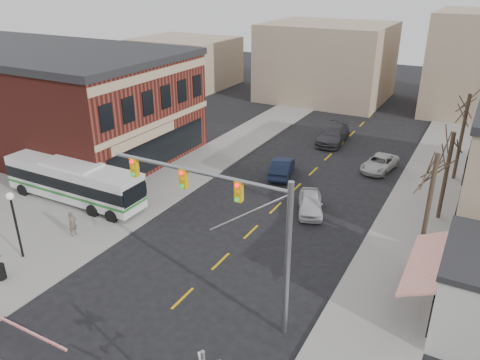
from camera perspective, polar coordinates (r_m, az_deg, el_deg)
name	(u,v)px	position (r m, az deg, el deg)	size (l,w,h in m)	color
ground	(160,321)	(24.80, -9.78, -16.55)	(160.00, 160.00, 0.00)	black
sidewalk_west	(210,159)	(43.76, -3.74, 2.54)	(5.00, 60.00, 0.12)	gray
sidewalk_east	(423,203)	(37.99, 21.41, -2.61)	(5.00, 60.00, 0.12)	gray
brick_building	(36,97)	(50.98, -23.58, 9.29)	(30.40, 15.40, 9.60)	maroon
tree_east_a	(428,208)	(29.24, 21.95, -3.19)	(0.28, 0.28, 6.75)	#382B21
tree_east_b	(446,176)	(34.82, 23.78, 0.40)	(0.28, 0.28, 6.30)	#382B21
tree_east_c	(461,138)	(42.22, 25.37, 4.70)	(0.28, 0.28, 7.20)	#382B21
transit_bus	(74,181)	(37.14, -19.61, -0.11)	(11.77, 2.61, 3.03)	silver
traffic_signal_mast	(235,215)	(21.62, -0.58, -4.33)	(9.69, 0.30, 8.00)	gray
street_lamp	(13,212)	(30.40, -25.91, -3.49)	(0.44, 0.44, 4.31)	black
trash_bin	(0,272)	(30.01, -27.23, -9.93)	(0.60, 0.60, 0.90)	black
car_a	(310,203)	(34.26, 8.58, -2.79)	(1.71, 4.24, 1.45)	silver
car_b	(282,167)	(40.15, 5.16, 1.55)	(1.61, 4.61, 1.52)	#151E36
car_c	(380,163)	(42.94, 16.66, 1.95)	(2.14, 4.63, 1.29)	beige
car_d	(333,135)	(48.97, 11.29, 5.45)	(2.39, 5.88, 1.71)	#424146
pedestrian_near	(73,224)	(32.58, -19.74, -5.03)	(0.62, 0.40, 1.69)	#5C534A
pedestrian_far	(111,206)	(34.22, -15.42, -3.05)	(0.80, 0.63, 1.65)	#34375C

